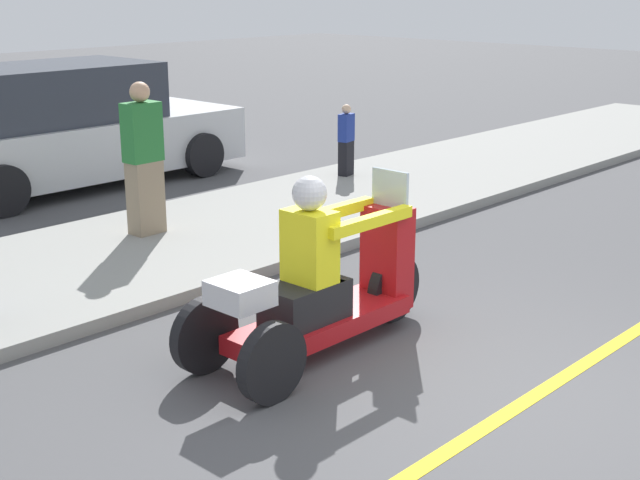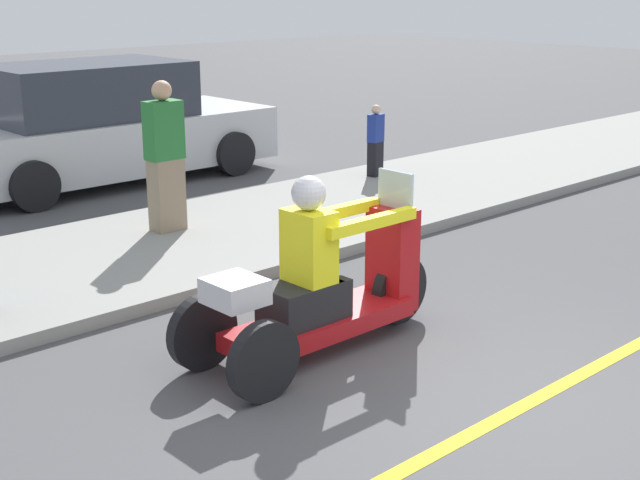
# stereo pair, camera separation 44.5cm
# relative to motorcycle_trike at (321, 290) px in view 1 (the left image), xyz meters

# --- Properties ---
(ground_plane) EXTENTS (60.00, 60.00, 0.00)m
(ground_plane) POSITION_rel_motorcycle_trike_xyz_m (0.25, -1.62, -0.50)
(ground_plane) COLOR #4C4C4F
(lane_stripe) EXTENTS (24.00, 0.12, 0.01)m
(lane_stripe) POSITION_rel_motorcycle_trike_xyz_m (-0.01, -1.62, -0.49)
(lane_stripe) COLOR gold
(lane_stripe) RESTS_ON ground
(sidewalk_strip) EXTENTS (28.00, 2.80, 0.12)m
(sidewalk_strip) POSITION_rel_motorcycle_trike_xyz_m (0.25, 2.98, -0.44)
(sidewalk_strip) COLOR gray
(sidewalk_strip) RESTS_ON ground
(motorcycle_trike) EXTENTS (2.33, 0.81, 1.41)m
(motorcycle_trike) POSITION_rel_motorcycle_trike_xyz_m (0.00, 0.00, 0.00)
(motorcycle_trike) COLOR black
(motorcycle_trike) RESTS_ON ground
(spectator_mid_group) EXTENTS (0.26, 0.19, 1.00)m
(spectator_mid_group) POSITION_rel_motorcycle_trike_xyz_m (4.53, 3.76, 0.10)
(spectator_mid_group) COLOR black
(spectator_mid_group) RESTS_ON sidewalk_strip
(spectator_by_tree) EXTENTS (0.39, 0.24, 1.63)m
(spectator_by_tree) POSITION_rel_motorcycle_trike_xyz_m (0.84, 3.37, 0.41)
(spectator_by_tree) COLOR gray
(spectator_by_tree) RESTS_ON sidewalk_strip
(parked_car_lot_right) EXTENTS (4.79, 2.09, 1.68)m
(parked_car_lot_right) POSITION_rel_motorcycle_trike_xyz_m (1.82, 6.53, 0.28)
(parked_car_lot_right) COLOR silver
(parked_car_lot_right) RESTS_ON ground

